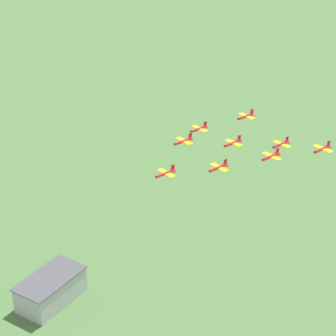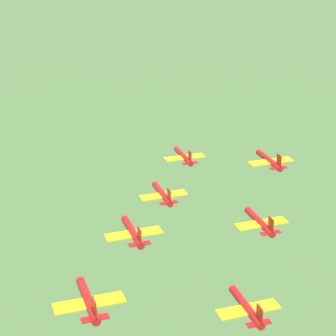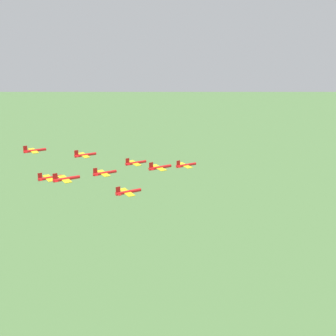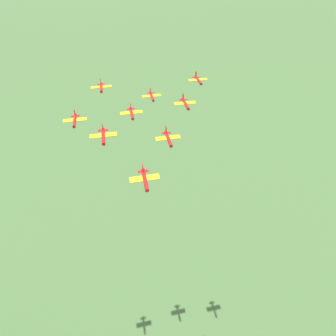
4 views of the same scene
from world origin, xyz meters
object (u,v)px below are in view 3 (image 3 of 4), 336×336
(jet_3, at_px, (85,155))
(jet_6, at_px, (34,151))
(jet_1, at_px, (135,163))
(jet_2, at_px, (159,167))
(jet_7, at_px, (49,178))
(jet_4, at_px, (104,173))
(jet_8, at_px, (65,179))
(jet_5, at_px, (127,192))
(jet_0, at_px, (185,165))

(jet_3, distance_m, jet_6, 17.55)
(jet_1, relative_size, jet_2, 1.00)
(jet_2, bearing_deg, jet_7, -120.47)
(jet_4, xyz_separation_m, jet_8, (-17.07, -3.81, 3.21))
(jet_1, bearing_deg, jet_8, -59.53)
(jet_7, bearing_deg, jet_8, 0.00)
(jet_5, bearing_deg, jet_7, -150.46)
(jet_1, bearing_deg, jet_4, -59.53)
(jet_0, xyz_separation_m, jet_5, (-34.14, -7.62, 1.32))
(jet_0, relative_size, jet_4, 1.00)
(jet_1, bearing_deg, jet_3, -120.47)
(jet_6, distance_m, jet_8, 35.47)
(jet_3, xyz_separation_m, jet_5, (-10.89, -33.76, -2.16))
(jet_2, relative_size, jet_5, 1.00)
(jet_5, relative_size, jet_7, 1.00)
(jet_5, xyz_separation_m, jet_8, (-11.62, 13.07, 3.84))
(jet_1, distance_m, jet_6, 35.24)
(jet_1, height_order, jet_7, jet_1)
(jet_4, bearing_deg, jet_8, -59.53)
(jet_5, bearing_deg, jet_1, 150.46)
(jet_0, distance_m, jet_6, 52.70)
(jet_0, height_order, jet_6, jet_6)
(jet_1, xyz_separation_m, jet_2, (-5.45, -16.88, 3.18))
(jet_7, bearing_deg, jet_3, 120.47)
(jet_4, height_order, jet_8, jet_8)
(jet_6, bearing_deg, jet_8, -0.00)
(jet_0, distance_m, jet_5, 35.00)
(jet_1, xyz_separation_m, jet_3, (-11.62, 13.07, 2.75))
(jet_1, bearing_deg, jet_6, -120.47)
(jet_1, distance_m, jet_3, 17.71)
(jet_6, bearing_deg, jet_1, 59.53)
(jet_1, xyz_separation_m, jet_5, (-22.52, -20.69, 0.60))
(jet_3, bearing_deg, jet_1, 59.53)
(jet_4, bearing_deg, jet_3, 180.00)
(jet_1, relative_size, jet_6, 1.00)
(jet_7, bearing_deg, jet_1, 90.00)
(jet_4, distance_m, jet_8, 17.78)
(jet_0, bearing_deg, jet_5, -59.53)
(jet_4, relative_size, jet_6, 1.00)
(jet_3, relative_size, jet_7, 1.00)
(jet_0, xyz_separation_m, jet_8, (-45.76, 5.45, 5.17))
(jet_3, bearing_deg, jet_5, 0.00)
(jet_5, distance_m, jet_8, 17.91)
(jet_4, bearing_deg, jet_1, 120.47)
(jet_1, distance_m, jet_2, 18.02)
(jet_5, bearing_deg, jet_8, -120.47)
(jet_0, relative_size, jet_7, 1.00)
(jet_1, height_order, jet_3, jet_3)
(jet_2, relative_size, jet_3, 1.00)
(jet_0, xyz_separation_m, jet_1, (-11.62, 13.07, 0.73))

